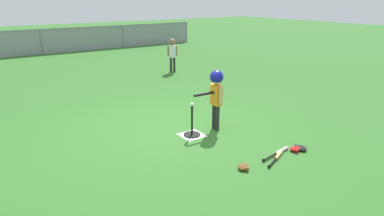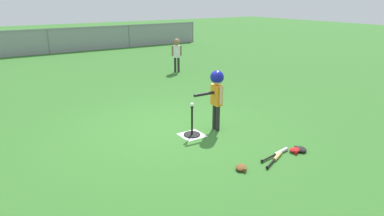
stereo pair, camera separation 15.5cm
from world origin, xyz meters
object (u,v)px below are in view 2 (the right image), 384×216
spare_bat_silver (278,153)px  glove_tossed_aside (241,168)px  batter_child (216,88)px  spare_bat_wood (276,158)px  glove_by_plate (295,150)px  baseball_on_tee (192,105)px  fielder_near_left (177,51)px  glove_near_bats (301,149)px  batting_tee (192,131)px

spare_bat_silver → glove_tossed_aside: size_ratio=2.59×
batter_child → spare_bat_wood: size_ratio=2.03×
glove_by_plate → glove_tossed_aside: (-1.18, 0.03, 0.00)m
baseball_on_tee → glove_by_plate: bearing=-55.7°
fielder_near_left → spare_bat_silver: fielder_near_left is taller
spare_bat_silver → spare_bat_wood: size_ratio=1.18×
batter_child → spare_bat_wood: bearing=-88.2°
batter_child → glove_tossed_aside: bearing=-113.1°
glove_by_plate → glove_near_bats: bearing=-15.7°
batter_child → spare_bat_wood: (0.05, -1.58, -0.83)m
glove_near_bats → spare_bat_silver: bearing=164.5°
batting_tee → fielder_near_left: size_ratio=0.49×
spare_bat_silver → spare_bat_wood: (-0.16, -0.11, 0.00)m
glove_by_plate → glove_tossed_aside: bearing=178.5°
glove_by_plate → fielder_near_left: bearing=76.6°
spare_bat_silver → glove_by_plate: size_ratio=3.11×
batter_child → spare_bat_silver: bearing=-81.8°
batting_tee → glove_tossed_aside: 1.55m
glove_by_plate → batting_tee: bearing=124.3°
batter_child → glove_tossed_aside: size_ratio=4.43×
baseball_on_tee → spare_bat_wood: (0.60, -1.60, -0.59)m
spare_bat_silver → spare_bat_wood: 0.19m
spare_bat_silver → glove_tossed_aside: 0.87m
fielder_near_left → glove_tossed_aside: bearing=-112.7°
fielder_near_left → spare_bat_wood: fielder_near_left is taller
fielder_near_left → glove_tossed_aside: 7.22m
glove_near_bats → batter_child: bearing=111.9°
spare_bat_silver → glove_near_bats: bearing=-15.5°
baseball_on_tee → spare_bat_wood: size_ratio=0.12×
baseball_on_tee → fielder_near_left: bearing=62.3°
baseball_on_tee → glove_tossed_aside: baseball_on_tee is taller
glove_near_bats → batting_tee: bearing=126.5°
spare_bat_wood → batter_child: bearing=91.8°
spare_bat_wood → glove_near_bats: 0.59m
batter_child → glove_by_plate: size_ratio=5.32×
baseball_on_tee → batting_tee: bearing=0.0°
baseball_on_tee → fielder_near_left: 5.74m
glove_near_bats → glove_tossed_aside: bearing=177.2°
spare_bat_wood → glove_by_plate: size_ratio=2.63×
batting_tee → spare_bat_silver: batting_tee is taller
spare_bat_silver → spare_bat_wood: bearing=-147.2°
glove_near_bats → spare_bat_wood: bearing=178.7°
batting_tee → glove_tossed_aside: (-0.10, -1.55, -0.05)m
batting_tee → baseball_on_tee: size_ratio=7.82×
batter_child → spare_bat_wood: 1.78m
fielder_near_left → spare_bat_wood: bearing=-107.2°
fielder_near_left → glove_by_plate: bearing=-103.4°
batting_tee → glove_by_plate: batting_tee is taller
batting_tee → spare_bat_wood: size_ratio=0.97×
fielder_near_left → glove_by_plate: (-1.59, -6.65, -0.72)m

